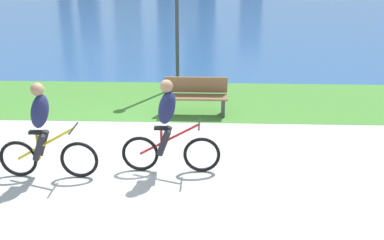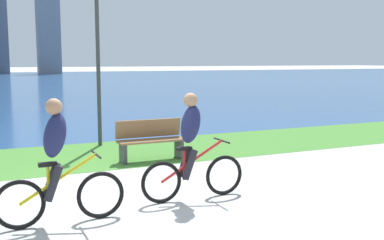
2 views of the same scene
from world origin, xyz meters
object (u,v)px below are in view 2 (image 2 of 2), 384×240
cyclist_lead (192,147)px  cyclist_trailing (57,163)px  bench_near_path (151,140)px  lamppost_tall (98,40)px

cyclist_lead → cyclist_trailing: size_ratio=1.01×
cyclist_lead → cyclist_trailing: 2.12m
cyclist_lead → bench_near_path: cyclist_lead is taller
lamppost_tall → cyclist_lead: bearing=-87.8°
cyclist_trailing → lamppost_tall: lamppost_tall is taller
cyclist_trailing → bench_near_path: bearing=53.2°
cyclist_trailing → lamppost_tall: 6.19m
cyclist_lead → cyclist_trailing: (-2.10, -0.29, 0.00)m
bench_near_path → lamppost_tall: (-0.59, 2.27, 2.26)m
cyclist_trailing → bench_near_path: size_ratio=1.16×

